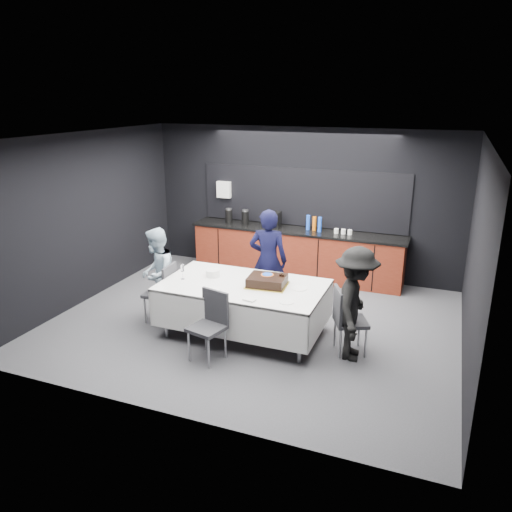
{
  "coord_description": "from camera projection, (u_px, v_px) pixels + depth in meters",
  "views": [
    {
      "loc": [
        2.6,
        -6.52,
        3.36
      ],
      "look_at": [
        0.0,
        0.1,
        1.05
      ],
      "focal_mm": 35.0,
      "sensor_mm": 36.0,
      "label": 1
    }
  ],
  "objects": [
    {
      "name": "ground",
      "position": [
        254.0,
        322.0,
        7.71
      ],
      "size": [
        6.0,
        6.0,
        0.0
      ],
      "primitive_type": "plane",
      "color": "#47484D",
      "rests_on": "ground"
    },
    {
      "name": "room_shell",
      "position": [
        253.0,
        204.0,
        7.14
      ],
      "size": [
        6.04,
        5.04,
        2.82
      ],
      "color": "white",
      "rests_on": "ground"
    },
    {
      "name": "kitchenette",
      "position": [
        296.0,
        249.0,
        9.51
      ],
      "size": [
        4.1,
        0.64,
        2.05
      ],
      "color": "#591B0E",
      "rests_on": "ground"
    },
    {
      "name": "party_table",
      "position": [
        243.0,
        293.0,
        7.16
      ],
      "size": [
        2.32,
        1.32,
        0.78
      ],
      "color": "#99999E",
      "rests_on": "ground"
    },
    {
      "name": "cake_assembly",
      "position": [
        267.0,
        281.0,
        7.04
      ],
      "size": [
        0.6,
        0.51,
        0.18
      ],
      "color": "gold",
      "rests_on": "party_table"
    },
    {
      "name": "plate_stack",
      "position": [
        213.0,
        273.0,
        7.41
      ],
      "size": [
        0.21,
        0.21,
        0.1
      ],
      "primitive_type": "cylinder",
      "color": "white",
      "rests_on": "party_table"
    },
    {
      "name": "loose_plate_near",
      "position": [
        214.0,
        289.0,
        6.93
      ],
      "size": [
        0.2,
        0.2,
        0.01
      ],
      "primitive_type": "cylinder",
      "color": "white",
      "rests_on": "party_table"
    },
    {
      "name": "loose_plate_right_a",
      "position": [
        299.0,
        288.0,
        6.95
      ],
      "size": [
        0.22,
        0.22,
        0.01
      ],
      "primitive_type": "cylinder",
      "color": "white",
      "rests_on": "party_table"
    },
    {
      "name": "loose_plate_right_b",
      "position": [
        287.0,
        302.0,
        6.5
      ],
      "size": [
        0.2,
        0.2,
        0.01
      ],
      "primitive_type": "cylinder",
      "color": "white",
      "rests_on": "party_table"
    },
    {
      "name": "loose_plate_far",
      "position": [
        255.0,
        276.0,
        7.41
      ],
      "size": [
        0.19,
        0.19,
        0.01
      ],
      "primitive_type": "cylinder",
      "color": "white",
      "rests_on": "party_table"
    },
    {
      "name": "fork_pile",
      "position": [
        249.0,
        300.0,
        6.54
      ],
      "size": [
        0.17,
        0.13,
        0.02
      ],
      "primitive_type": "cube",
      "rotation": [
        0.0,
        0.0,
        -0.19
      ],
      "color": "white",
      "rests_on": "party_table"
    },
    {
      "name": "champagne_flute",
      "position": [
        182.0,
        269.0,
        7.26
      ],
      "size": [
        0.06,
        0.06,
        0.22
      ],
      "color": "white",
      "rests_on": "party_table"
    },
    {
      "name": "chair_left",
      "position": [
        164.0,
        289.0,
        7.6
      ],
      "size": [
        0.45,
        0.45,
        0.92
      ],
      "color": "#292A2E",
      "rests_on": "ground"
    },
    {
      "name": "chair_right",
      "position": [
        345.0,
        316.0,
        6.67
      ],
      "size": [
        0.56,
        0.56,
        0.92
      ],
      "color": "#292A2E",
      "rests_on": "ground"
    },
    {
      "name": "chair_near",
      "position": [
        210.0,
        320.0,
        6.54
      ],
      "size": [
        0.51,
        0.51,
        0.92
      ],
      "color": "#292A2E",
      "rests_on": "ground"
    },
    {
      "name": "person_center",
      "position": [
        268.0,
        261.0,
        7.94
      ],
      "size": [
        0.67,
        0.5,
        1.68
      ],
      "primitive_type": "imported",
      "rotation": [
        0.0,
        0.0,
        3.31
      ],
      "color": "black",
      "rests_on": "ground"
    },
    {
      "name": "person_left",
      "position": [
        157.0,
        274.0,
        7.69
      ],
      "size": [
        0.73,
        0.83,
        1.44
      ],
      "primitive_type": "imported",
      "rotation": [
        0.0,
        0.0,
        -1.28
      ],
      "color": "#A8C0D3",
      "rests_on": "ground"
    },
    {
      "name": "person_right",
      "position": [
        355.0,
        304.0,
        6.47
      ],
      "size": [
        0.65,
        1.03,
        1.53
      ],
      "primitive_type": "imported",
      "rotation": [
        0.0,
        0.0,
        1.65
      ],
      "color": "black",
      "rests_on": "ground"
    }
  ]
}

